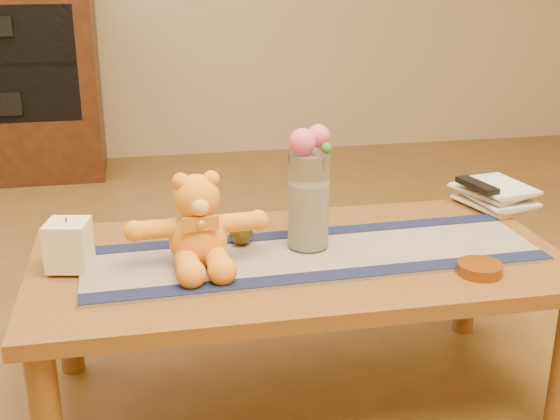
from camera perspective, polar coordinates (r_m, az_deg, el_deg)
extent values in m
plane|color=brown|center=(2.15, 1.35, -14.65)|extent=(5.50, 5.50, 0.00)
cube|color=brown|center=(1.94, 1.45, -4.08)|extent=(1.40, 0.70, 0.04)
cylinder|color=brown|center=(2.27, -16.40, -7.50)|extent=(0.07, 0.07, 0.41)
cylinder|color=brown|center=(2.48, 14.52, -4.91)|extent=(0.07, 0.07, 0.41)
cube|color=#201C4E|center=(1.92, 2.65, -3.53)|extent=(1.21, 0.38, 0.01)
cube|color=#121737|center=(1.79, 3.88, -5.15)|extent=(1.20, 0.09, 0.00)
cube|color=#121737|center=(2.05, 1.58, -1.85)|extent=(1.20, 0.09, 0.00)
cube|color=beige|center=(1.89, -16.29, -2.64)|extent=(0.12, 0.12, 0.12)
cylinder|color=black|center=(1.87, -16.49, -0.74)|extent=(0.00, 0.00, 0.01)
cylinder|color=silver|center=(1.92, 2.25, 0.71)|extent=(0.11, 0.11, 0.26)
cylinder|color=beige|center=(1.93, 2.24, -0.39)|extent=(0.09, 0.09, 0.18)
sphere|color=#DC4D7C|center=(1.86, 1.79, 5.39)|extent=(0.07, 0.07, 0.07)
sphere|color=#DC4D7C|center=(1.88, 3.03, 5.86)|extent=(0.06, 0.06, 0.06)
sphere|color=#5169B1|center=(1.91, 2.37, 5.55)|extent=(0.04, 0.04, 0.04)
sphere|color=#5169B1|center=(1.89, 1.28, 5.16)|extent=(0.04, 0.04, 0.04)
sphere|color=#33662D|center=(1.87, 3.66, 4.89)|extent=(0.03, 0.03, 0.03)
sphere|color=#453E17|center=(1.97, -3.07, -1.83)|extent=(0.07, 0.07, 0.07)
imported|color=beige|center=(2.33, 14.94, 0.22)|extent=(0.22, 0.26, 0.02)
imported|color=beige|center=(2.33, 15.14, 0.64)|extent=(0.19, 0.24, 0.02)
imported|color=beige|center=(2.32, 14.86, 1.11)|extent=(0.23, 0.26, 0.02)
imported|color=beige|center=(2.32, 15.17, 1.54)|extent=(0.20, 0.25, 0.02)
cube|color=black|center=(2.30, 15.25, 1.89)|extent=(0.08, 0.17, 0.02)
cylinder|color=#BF5914|center=(1.88, 15.46, -4.48)|extent=(0.12, 0.12, 0.03)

